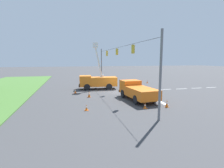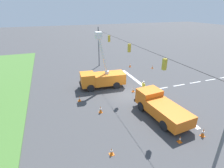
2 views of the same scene
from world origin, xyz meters
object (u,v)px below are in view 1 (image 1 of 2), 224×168
Objects in this scene: road_worker at (130,85)px; traffic_cone_lane_edge_a at (89,94)px; traffic_cone_near_bucket at (128,81)px; traffic_cone_far_right at (122,89)px; traffic_cone_mid_left at (147,82)px; traffic_cone_far_left at (75,91)px; utility_truck_bucket_lift at (98,80)px; utility_truck_support_near at (137,90)px; traffic_cone_foreground_right at (167,103)px; traffic_cone_foreground_left at (145,106)px; traffic_cone_mid_right at (86,107)px.

road_worker is 2.21× the size of traffic_cone_lane_edge_a.
traffic_cone_far_right is (-9.81, 4.24, -0.04)m from traffic_cone_near_bucket.
traffic_cone_far_left reaches higher than traffic_cone_mid_left.
utility_truck_support_near is (-8.92, -3.43, -0.30)m from utility_truck_bucket_lift.
traffic_cone_lane_edge_a is 1.21× the size of traffic_cone_far_left.
traffic_cone_foreground_right is at bearing -158.21° from utility_truck_bucket_lift.
traffic_cone_foreground_right is at bearing -138.14° from traffic_cone_far_left.
road_worker is at bearing -10.22° from traffic_cone_foreground_left.
utility_truck_support_near is at bearing -158.94° from utility_truck_bucket_lift.
utility_truck_support_near is 6.06m from traffic_cone_far_right.
traffic_cone_near_bucket is 16.37m from traffic_cone_lane_edge_a.
traffic_cone_far_right is (6.01, 0.01, -0.80)m from utility_truck_support_near.
road_worker reaches higher than traffic_cone_mid_right.
utility_truck_support_near is at bearing 169.18° from road_worker.
traffic_cone_far_right reaches higher than traffic_cone_mid_right.
traffic_cone_near_bucket reaches higher than traffic_cone_foreground_left.
road_worker is 2.92× the size of traffic_cone_foreground_left.
traffic_cone_far_left is (-2.93, 3.78, -1.11)m from utility_truck_bucket_lift.
utility_truck_bucket_lift is at bearing -13.97° from traffic_cone_mid_right.
traffic_cone_far_right is (-7.61, 7.75, 0.02)m from traffic_cone_mid_left.
traffic_cone_foreground_left is (-12.82, -2.79, -1.14)m from utility_truck_bucket_lift.
traffic_cone_far_right is (0.87, 0.99, -0.67)m from road_worker.
traffic_cone_lane_edge_a is (6.68, 7.27, 0.00)m from traffic_cone_foreground_right.
traffic_cone_foreground_left is 5.84m from traffic_cone_mid_right.
utility_truck_support_near is 9.93× the size of traffic_cone_far_right.
road_worker is (5.14, -0.98, -0.13)m from utility_truck_support_near.
road_worker is at bearing -10.82° from utility_truck_support_near.
utility_truck_bucket_lift reaches higher than road_worker.
traffic_cone_far_left is at bearing 84.13° from road_worker.
traffic_cone_lane_edge_a reaches higher than traffic_cone_far_right.
traffic_cone_near_bucket is 1.11× the size of traffic_cone_far_right.
traffic_cone_far_left is at bearing 90.20° from traffic_cone_far_right.
road_worker is 2.63× the size of traffic_cone_far_right.
traffic_cone_mid_right is at bearing -175.25° from traffic_cone_far_left.
traffic_cone_lane_edge_a reaches higher than traffic_cone_far_left.
utility_truck_support_near reaches higher than traffic_cone_foreground_left.
traffic_cone_mid_left is (4.70, -11.17, -1.13)m from utility_truck_bucket_lift.
utility_truck_bucket_lift is 4.28× the size of road_worker.
utility_truck_bucket_lift is at bearing 49.69° from traffic_cone_far_right.
traffic_cone_foreground_left is at bearing 169.78° from road_worker.
traffic_cone_near_bucket is at bearing -16.91° from road_worker.
traffic_cone_mid_left is at bearing -62.95° from traffic_cone_far_left.
utility_truck_support_near is at bearing 23.40° from traffic_cone_foreground_right.
utility_truck_bucket_lift is at bearing 112.82° from traffic_cone_mid_left.
utility_truck_bucket_lift is at bearing 21.06° from utility_truck_support_near.
traffic_cone_near_bucket is at bearing -7.20° from traffic_cone_foreground_right.
traffic_cone_far_right is at bearing -130.31° from utility_truck_bucket_lift.
road_worker reaches higher than traffic_cone_near_bucket.
traffic_cone_far_right is (10.00, 1.73, -0.07)m from traffic_cone_foreground_right.
utility_truck_support_near is at bearing -63.62° from traffic_cone_mid_right.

